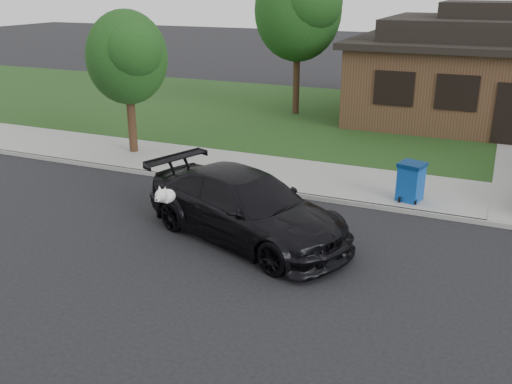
% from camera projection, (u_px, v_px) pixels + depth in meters
% --- Properties ---
extents(ground, '(120.00, 120.00, 0.00)m').
position_uv_depth(ground, '(289.00, 258.00, 12.01)').
color(ground, black).
rests_on(ground, ground).
extents(sidewalk, '(60.00, 3.00, 0.12)m').
position_uv_depth(sidewalk, '(350.00, 183.00, 16.30)').
color(sidewalk, gray).
rests_on(sidewalk, ground).
extents(curb, '(60.00, 0.12, 0.12)m').
position_uv_depth(curb, '(335.00, 201.00, 15.01)').
color(curb, gray).
rests_on(curb, ground).
extents(lawn, '(60.00, 13.00, 0.13)m').
position_uv_depth(lawn, '(400.00, 124.00, 23.20)').
color(lawn, '#193814').
rests_on(lawn, ground).
extents(sedan, '(5.61, 3.79, 1.51)m').
position_uv_depth(sedan, '(246.00, 207.00, 12.71)').
color(sedan, black).
rests_on(sedan, ground).
extents(recycling_bin, '(0.74, 0.74, 1.01)m').
position_uv_depth(recycling_bin, '(411.00, 181.00, 14.71)').
color(recycling_bin, '#0E46A1').
rests_on(recycling_bin, sidewalk).
extents(tree_0, '(3.78, 3.60, 6.34)m').
position_uv_depth(tree_0, '(301.00, 9.00, 23.19)').
color(tree_0, '#332114').
rests_on(tree_0, ground).
extents(tree_2, '(2.73, 2.60, 4.59)m').
position_uv_depth(tree_2, '(128.00, 56.00, 18.04)').
color(tree_2, '#332114').
rests_on(tree_2, ground).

